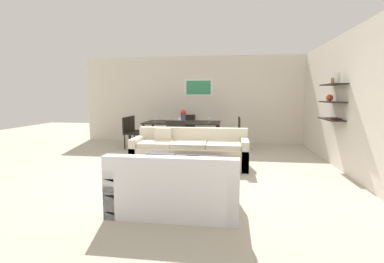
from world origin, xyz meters
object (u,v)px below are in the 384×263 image
Objects in this scene: dining_chair_foot at (176,135)px; coffee_table at (193,171)px; apple_on_coffee_table at (174,159)px; centerpiece_vase at (183,115)px; dining_chair_left_near at (130,131)px; wine_glass_right_near at (209,119)px; wine_glass_foot at (179,119)px; candle_jar at (205,160)px; dining_chair_left_far at (135,129)px; sofa_beige at (190,152)px; decorative_bowl at (193,158)px; dining_table at (182,124)px; loveseat_white at (176,189)px; wine_glass_left_near at (155,118)px; dining_chair_right_near at (235,132)px; dining_chair_right_far at (235,130)px; dining_chair_head at (188,127)px.

coffee_table is at bearing -71.75° from dining_chair_foot.
centerpiece_vase is at bearing 96.84° from apple_on_coffee_table.
coffee_table is at bearing -53.15° from dining_chair_left_near.
wine_glass_foot is at bearing -156.22° from wine_glass_right_near.
coffee_table is at bearing -77.42° from centerpiece_vase.
candle_jar is 4.21m from dining_chair_left_far.
apple_on_coffee_table is at bearing -94.13° from sofa_beige.
dining_chair_left_near is 5.93× the size of wine_glass_right_near.
dining_table is (-0.72, 3.14, 0.28)m from decorative_bowl.
coffee_table is 0.23m from decorative_bowl.
loveseat_white is at bearing -103.17° from candle_jar.
wine_glass_left_near reaches higher than dining_chair_left_far.
wine_glass_foot is at bearing -90.00° from dining_table.
wine_glass_right_near is (1.50, 0.00, -0.02)m from wine_glass_left_near.
decorative_bowl is 0.91× the size of centerpiece_vase.
wine_glass_foot is at bearing -171.16° from dining_chair_right_near.
dining_chair_left_far is (-2.91, 0.00, 0.00)m from dining_chair_right_far.
wine_glass_right_near is (2.20, -0.36, 0.35)m from dining_chair_left_far.
dining_chair_left_near is 0.47m from dining_chair_left_far.
apple_on_coffee_table is 0.08× the size of dining_chair_right_near.
sofa_beige is at bearing 100.47° from decorative_bowl.
dining_chair_left_far is 0.87m from wine_glass_left_near.
apple_on_coffee_table is 0.21× the size of centerpiece_vase.
centerpiece_vase is (-0.73, 0.16, 0.10)m from wine_glass_right_near.
candle_jar is at bearing -61.41° from wine_glass_left_near.
dining_chair_left_far is at bearing 152.67° from wine_glass_left_near.
coffee_table is at bearing 86.94° from loveseat_white.
dining_chair_left_near and dining_chair_right_near have the same top height.
dining_chair_foot is at bearing 112.18° from candle_jar.
candle_jar is (0.21, -0.08, 0.23)m from coffee_table.
sofa_beige reaches higher than decorative_bowl.
loveseat_white is at bearing -71.61° from wine_glass_left_near.
loveseat_white is at bearing -100.68° from dining_chair_right_near.
dining_chair_foot is 1.15m from wine_glass_left_near.
centerpiece_vase is at bearing -7.72° from dining_chair_left_far.
wine_glass_foot is (1.45, -0.23, 0.36)m from dining_chair_left_near.
dining_chair_left_far and dining_chair_foot have the same top height.
dining_chair_left_far is 5.93× the size of wine_glass_right_near.
centerpiece_vase is at bearing 10.28° from dining_chair_left_near.
dining_chair_head reaches higher than dining_table.
wine_glass_left_near is at bearing 180.00° from wine_glass_right_near.
loveseat_white is at bearing -91.12° from wine_glass_right_near.
loveseat_white is 4.74× the size of centerpiece_vase.
wine_glass_foot is at bearing 105.25° from coffee_table.
coffee_table is (0.07, 1.24, -0.10)m from loveseat_white.
dining_chair_right_far is at bearing 90.00° from dining_chair_right_near.
loveseat_white is at bearing -79.11° from dining_chair_foot.
centerpiece_vase is at bearing 102.58° from coffee_table.
dining_chair_head is 1.00× the size of dining_chair_right_near.
dining_chair_foot reaches higher than apple_on_coffee_table.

